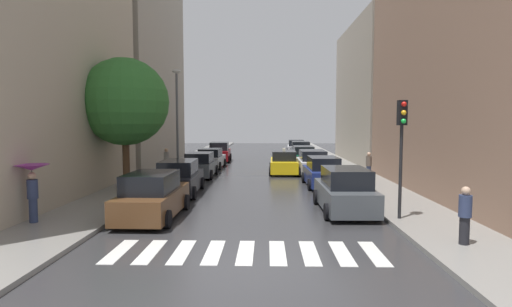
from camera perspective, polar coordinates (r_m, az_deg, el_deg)
The scene contains 26 objects.
ground_plane at distance 34.28m, azimuth 0.47°, elevation -1.76°, with size 28.00×72.00×0.04m, color #313134.
sidewalk_left at distance 34.99m, azimuth -10.23°, elevation -1.54°, with size 3.00×72.00×0.15m, color gray.
sidewalk_right at distance 34.77m, azimuth 11.25°, elevation -1.60°, with size 3.00×72.00×0.15m, color gray.
crosswalk_stripes at distance 11.92m, azimuth -1.45°, elevation -13.52°, with size 7.65×2.20×0.01m.
building_left_mid at distance 37.47m, azimuth -16.90°, elevation 11.34°, with size 6.00×15.09×16.61m, color #9E9384.
building_right_near at distance 23.20m, azimuth 29.04°, elevation 13.92°, with size 6.00×17.55×15.44m, color #8C6B56.
building_right_mid at distance 38.53m, azimuth 17.31°, elevation 7.84°, with size 6.00×14.70×12.19m, color #9E9384.
parked_car_left_nearest at distance 16.20m, azimuth -14.14°, elevation -5.86°, with size 2.13×4.64×1.77m.
parked_car_left_second at distance 21.26m, azimuth -10.58°, elevation -3.39°, with size 2.20×4.82×1.74m.
parked_car_left_third at distance 27.64m, azimuth -7.76°, elevation -1.65°, with size 2.03×4.22×1.64m.
parked_car_left_fourth at distance 32.76m, azimuth -6.28°, elevation -0.74°, with size 2.14×4.14×1.57m.
parked_car_left_fifth at distance 38.11m, azimuth -5.07°, elevation 0.14°, with size 2.15×4.41×1.80m.
parked_car_right_nearest at distance 17.20m, azimuth 12.21°, elevation -5.17°, with size 2.16×4.59×1.81m.
parked_car_right_second at distance 23.61m, azimuth 9.22°, elevation -2.64°, with size 2.11×4.28×1.71m.
parked_car_right_third at distance 29.07m, azimuth 7.80°, elevation -1.30°, with size 2.15×4.79×1.69m.
parked_car_right_fourth at distance 35.27m, azimuth 6.55°, elevation -0.34°, with size 2.05×4.63×1.61m.
parked_car_right_fifth at distance 41.02m, azimuth 6.18°, elevation 0.40°, with size 2.20×4.34×1.73m.
parked_car_right_sixth at distance 46.21m, azimuth 5.57°, elevation 0.82°, with size 2.24×4.72×1.65m.
taxi_midroad at distance 29.33m, azimuth 3.88°, elevation -1.27°, with size 2.15×4.69×1.81m.
pedestrian_foreground at distance 16.34m, azimuth -28.61°, elevation -3.08°, with size 1.16×1.16×2.04m.
pedestrian_near_tree at distance 13.36m, azimuth 26.97°, elevation -7.51°, with size 0.36×0.36×1.68m.
pedestrian_by_kerb at distance 26.50m, azimuth 15.35°, elevation -1.52°, with size 0.36×0.36×1.64m.
pedestrian_far_side at distance 28.77m, azimuth -12.29°, elevation -0.90°, with size 0.36×0.36×1.72m.
street_tree_left at distance 22.42m, azimuth -17.73°, elevation 6.81°, with size 4.52×4.52×6.81m.
traffic_light_right_corner at distance 15.70m, azimuth 19.55°, elevation 2.74°, with size 0.30×0.42×4.30m.
lamp_post_left at distance 28.82m, azimuth -10.88°, elevation 5.42°, with size 0.60×0.28×7.06m.
Camera 1 is at (0.58, -10.07, 3.68)m, focal length 28.87 mm.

